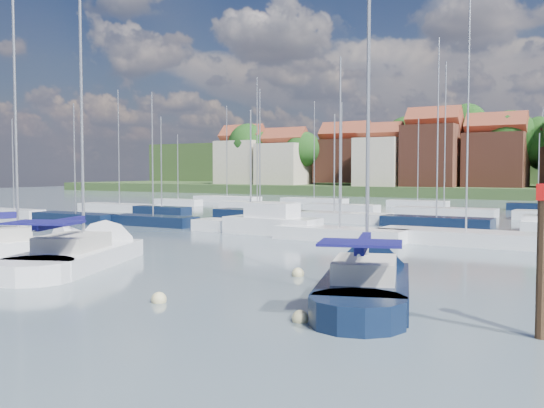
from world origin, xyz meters
The scene contains 10 objects.
ground centered at (0.00, 40.00, 0.00)m, with size 260.00×260.00×0.00m, color #4E5D6A.
sailboat_left centered at (-11.03, 4.06, 0.36)m, with size 6.82×11.13×14.79m.
sailboat_centre centered at (-6.46, 4.19, 0.35)m, with size 8.04×13.24×17.48m.
sailboat_navy centered at (8.61, 3.45, 0.36)m, with size 6.24×11.46×15.40m.
timber_piling centered at (14.93, 0.14, 1.14)m, with size 0.40×0.40×6.45m.
buoy_c centered at (-4.34, -1.10, 0.00)m, with size 0.46×0.46×0.46m, color beige.
buoy_d centered at (2.98, -1.70, 0.00)m, with size 0.54×0.54×0.54m, color beige.
buoy_e centered at (4.62, 5.40, 0.00)m, with size 0.54×0.54×0.54m, color beige.
buoy_f centered at (8.43, -1.57, 0.00)m, with size 0.51×0.51×0.51m, color beige.
marina_field centered at (1.91, 35.15, 0.43)m, with size 79.62×41.41×15.93m.
Camera 1 is at (16.88, -17.51, 4.54)m, focal length 40.00 mm.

